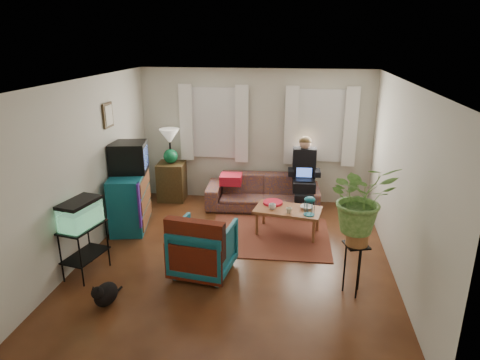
# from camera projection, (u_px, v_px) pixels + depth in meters

# --- Properties ---
(floor) EXTENTS (4.50, 5.00, 0.01)m
(floor) POSITION_uv_depth(u_px,v_px,m) (236.00, 257.00, 6.44)
(floor) COLOR #4F2B14
(floor) RESTS_ON ground
(ceiling) EXTENTS (4.50, 5.00, 0.01)m
(ceiling) POSITION_uv_depth(u_px,v_px,m) (236.00, 82.00, 5.61)
(ceiling) COLOR white
(ceiling) RESTS_ON wall_back
(wall_back) EXTENTS (4.50, 0.01, 2.60)m
(wall_back) POSITION_uv_depth(u_px,v_px,m) (255.00, 136.00, 8.37)
(wall_back) COLOR silver
(wall_back) RESTS_ON floor
(wall_front) EXTENTS (4.50, 0.01, 2.60)m
(wall_front) POSITION_uv_depth(u_px,v_px,m) (193.00, 265.00, 3.68)
(wall_front) COLOR silver
(wall_front) RESTS_ON floor
(wall_left) EXTENTS (0.01, 5.00, 2.60)m
(wall_left) POSITION_uv_depth(u_px,v_px,m) (86.00, 169.00, 6.32)
(wall_left) COLOR silver
(wall_left) RESTS_ON floor
(wall_right) EXTENTS (0.01, 5.00, 2.60)m
(wall_right) POSITION_uv_depth(u_px,v_px,m) (402.00, 183.00, 5.73)
(wall_right) COLOR silver
(wall_right) RESTS_ON floor
(window_left) EXTENTS (1.08, 0.04, 1.38)m
(window_left) POSITION_uv_depth(u_px,v_px,m) (214.00, 123.00, 8.38)
(window_left) COLOR white
(window_left) RESTS_ON wall_back
(window_right) EXTENTS (1.08, 0.04, 1.38)m
(window_right) POSITION_uv_depth(u_px,v_px,m) (320.00, 126.00, 8.11)
(window_right) COLOR white
(window_right) RESTS_ON wall_back
(curtains_left) EXTENTS (1.36, 0.06, 1.50)m
(curtains_left) POSITION_uv_depth(u_px,v_px,m) (214.00, 124.00, 8.30)
(curtains_left) COLOR white
(curtains_left) RESTS_ON wall_back
(curtains_right) EXTENTS (1.36, 0.06, 1.50)m
(curtains_right) POSITION_uv_depth(u_px,v_px,m) (321.00, 127.00, 8.03)
(curtains_right) COLOR white
(curtains_right) RESTS_ON wall_back
(picture_frame) EXTENTS (0.04, 0.32, 0.40)m
(picture_frame) POSITION_uv_depth(u_px,v_px,m) (108.00, 115.00, 6.91)
(picture_frame) COLOR #3D2616
(picture_frame) RESTS_ON wall_left
(area_rug) EXTENTS (2.04, 1.65, 0.01)m
(area_rug) POSITION_uv_depth(u_px,v_px,m) (268.00, 236.00, 7.11)
(area_rug) COLOR brown
(area_rug) RESTS_ON floor
(sofa) EXTENTS (2.17, 0.95, 0.84)m
(sofa) POSITION_uv_depth(u_px,v_px,m) (263.00, 187.00, 8.20)
(sofa) COLOR brown
(sofa) RESTS_ON floor
(seated_person) EXTENTS (0.57, 0.68, 1.27)m
(seated_person) POSITION_uv_depth(u_px,v_px,m) (304.00, 177.00, 8.07)
(seated_person) COLOR black
(seated_person) RESTS_ON sofa
(side_table) EXTENTS (0.56, 0.56, 0.77)m
(side_table) POSITION_uv_depth(u_px,v_px,m) (172.00, 181.00, 8.63)
(side_table) COLOR #422B19
(side_table) RESTS_ON floor
(table_lamp) EXTENTS (0.42, 0.42, 0.70)m
(table_lamp) POSITION_uv_depth(u_px,v_px,m) (170.00, 147.00, 8.40)
(table_lamp) COLOR white
(table_lamp) RESTS_ON side_table
(dresser) EXTENTS (0.74, 1.16, 0.96)m
(dresser) POSITION_uv_depth(u_px,v_px,m) (130.00, 200.00, 7.37)
(dresser) COLOR #105B64
(dresser) RESTS_ON floor
(crt_tv) EXTENTS (0.68, 0.64, 0.51)m
(crt_tv) POSITION_uv_depth(u_px,v_px,m) (129.00, 157.00, 7.23)
(crt_tv) COLOR black
(crt_tv) RESTS_ON dresser
(aquarium_stand) EXTENTS (0.49, 0.71, 0.73)m
(aquarium_stand) POSITION_uv_depth(u_px,v_px,m) (85.00, 250.00, 5.90)
(aquarium_stand) COLOR black
(aquarium_stand) RESTS_ON floor
(aquarium) EXTENTS (0.44, 0.65, 0.38)m
(aquarium) POSITION_uv_depth(u_px,v_px,m) (80.00, 213.00, 5.72)
(aquarium) COLOR #7FD899
(aquarium) RESTS_ON aquarium_stand
(black_cat) EXTENTS (0.31, 0.43, 0.34)m
(black_cat) POSITION_uv_depth(u_px,v_px,m) (106.00, 292.00, 5.27)
(black_cat) COLOR black
(black_cat) RESTS_ON floor
(armchair) EXTENTS (0.89, 0.84, 0.81)m
(armchair) POSITION_uv_depth(u_px,v_px,m) (203.00, 245.00, 5.94)
(armchair) COLOR #11646B
(armchair) RESTS_ON floor
(serape_throw) EXTENTS (0.83, 0.30, 0.67)m
(serape_throw) POSITION_uv_depth(u_px,v_px,m) (195.00, 245.00, 5.60)
(serape_throw) COLOR #9E0A0A
(serape_throw) RESTS_ON armchair
(coffee_table) EXTENTS (1.16, 0.76, 0.45)m
(coffee_table) POSITION_uv_depth(u_px,v_px,m) (288.00, 221.00, 7.16)
(coffee_table) COLOR brown
(coffee_table) RESTS_ON floor
(cup_a) EXTENTS (0.14, 0.14, 0.10)m
(cup_a) POSITION_uv_depth(u_px,v_px,m) (272.00, 207.00, 7.06)
(cup_a) COLOR white
(cup_a) RESTS_ON coffee_table
(cup_b) EXTENTS (0.11, 0.11, 0.09)m
(cup_b) POSITION_uv_depth(u_px,v_px,m) (289.00, 211.00, 6.90)
(cup_b) COLOR beige
(cup_b) RESTS_ON coffee_table
(bowl) EXTENTS (0.25, 0.25, 0.05)m
(bowl) POSITION_uv_depth(u_px,v_px,m) (307.00, 207.00, 7.08)
(bowl) COLOR white
(bowl) RESTS_ON coffee_table
(snack_tray) EXTENTS (0.39, 0.39, 0.04)m
(snack_tray) POSITION_uv_depth(u_px,v_px,m) (273.00, 203.00, 7.30)
(snack_tray) COLOR #B21414
(snack_tray) RESTS_ON coffee_table
(birdcage) EXTENTS (0.20, 0.20, 0.31)m
(birdcage) POSITION_uv_depth(u_px,v_px,m) (310.00, 206.00, 6.80)
(birdcage) COLOR #115B6B
(birdcage) RESTS_ON coffee_table
(plant_stand) EXTENTS (0.37, 0.37, 0.70)m
(plant_stand) POSITION_uv_depth(u_px,v_px,m) (354.00, 269.00, 5.45)
(plant_stand) COLOR black
(plant_stand) RESTS_ON floor
(potted_plant) EXTENTS (0.97, 0.89, 0.89)m
(potted_plant) POSITION_uv_depth(u_px,v_px,m) (360.00, 208.00, 5.18)
(potted_plant) COLOR #599947
(potted_plant) RESTS_ON plant_stand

